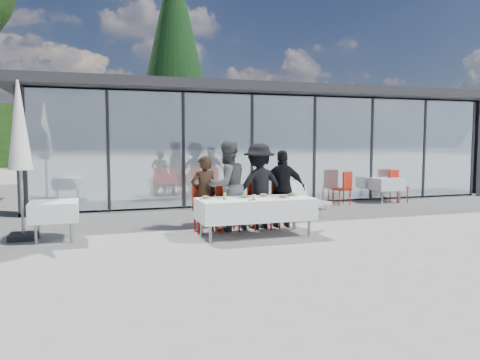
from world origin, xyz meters
name	(u,v)px	position (x,y,z in m)	size (l,w,h in m)	color
ground	(270,237)	(0.00, 0.00, 0.00)	(90.00, 90.00, 0.00)	gray
pavilion	(239,133)	(2.00, 8.16, 2.15)	(14.80, 8.80, 3.44)	gray
treeline	(106,136)	(-2.00, 28.00, 2.20)	(62.50, 2.00, 4.40)	#193A12
dining_table	(255,209)	(-0.25, 0.19, 0.54)	(2.26, 0.96, 0.75)	white
diner_a	(204,194)	(-1.10, 0.92, 0.79)	(0.57, 0.57, 1.57)	#312015
diner_chair_a	(204,206)	(-1.10, 0.93, 0.54)	(0.44, 0.44, 0.97)	red
diner_b	(227,186)	(-0.61, 0.92, 0.94)	(0.91, 0.91, 1.88)	#525252
diner_chair_b	(227,205)	(-0.61, 0.93, 0.54)	(0.44, 0.44, 0.97)	red
diner_c	(259,186)	(0.10, 0.92, 0.91)	(1.17, 1.17, 1.82)	black
diner_chair_c	(259,203)	(0.10, 0.93, 0.54)	(0.44, 0.44, 0.97)	red
diner_d	(283,189)	(0.65, 0.92, 0.84)	(0.98, 0.98, 1.67)	black
diner_chair_d	(283,202)	(0.65, 0.93, 0.54)	(0.44, 0.44, 0.97)	red
plate_a	(206,198)	(-1.21, 0.36, 0.77)	(0.27, 0.27, 0.07)	white
plate_b	(244,197)	(-0.46, 0.29, 0.77)	(0.27, 0.27, 0.07)	white
plate_c	(264,195)	(0.00, 0.38, 0.77)	(0.27, 0.27, 0.07)	white
plate_d	(292,195)	(0.57, 0.26, 0.77)	(0.27, 0.27, 0.07)	white
plate_extra	(283,197)	(0.27, 0.04, 0.77)	(0.27, 0.27, 0.07)	white
juice_bottle	(225,196)	(-0.88, 0.16, 0.82)	(0.06, 0.06, 0.14)	#80B54B
drinking_glasses	(254,197)	(-0.35, -0.01, 0.80)	(0.07, 0.07, 0.10)	silver
folded_eyeglasses	(252,200)	(-0.43, -0.10, 0.76)	(0.14, 0.03, 0.01)	black
spare_table_left	(54,211)	(-3.98, 0.96, 0.55)	(0.86, 0.86, 0.74)	white
spare_table_right	(385,184)	(5.23, 3.73, 0.55)	(0.86, 0.86, 0.74)	white
spare_chair_a	(397,184)	(5.60, 3.66, 0.54)	(0.54, 0.54, 0.97)	red
spare_chair_b	(344,186)	(3.75, 3.61, 0.54)	(0.58, 0.58, 0.97)	red
market_umbrella	(19,136)	(-4.56, 1.25, 1.97)	(0.50, 0.50, 3.00)	black
lounger	(305,198)	(2.48, 3.56, 0.26)	(0.85, 1.42, 0.72)	white
conifer_tree	(175,49)	(0.50, 13.00, 5.99)	(4.00, 4.00, 10.50)	#382316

